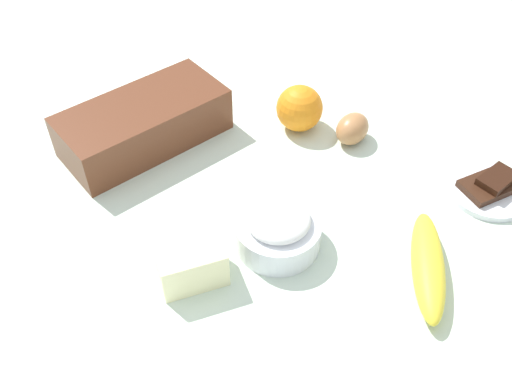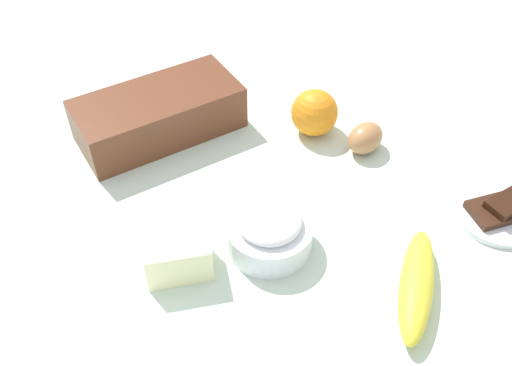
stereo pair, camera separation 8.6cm
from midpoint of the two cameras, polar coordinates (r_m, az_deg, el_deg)
The scene contains 8 objects.
ground_plane at distance 0.89m, azimuth 2.75°, elevation -2.41°, with size 2.40×2.40×0.02m, color silver.
loaf_pan at distance 0.99m, azimuth -7.32°, elevation 6.87°, with size 0.29×0.14×0.08m.
sugar_bowl at distance 0.81m, azimuth 4.41°, elevation -4.95°, with size 0.12×0.12×0.07m.
banana at distance 0.80m, azimuth 18.85°, elevation -9.81°, with size 0.19×0.04×0.04m, color yellow.
orange_fruit at distance 1.00m, azimuth 8.37°, elevation 6.91°, with size 0.08×0.08×0.08m, color orange.
butter_block at distance 0.78m, azimuth -4.77°, elevation -7.37°, with size 0.09×0.06×0.06m, color #F4EDB2.
egg_near_butter at distance 0.98m, azimuth 13.48°, elevation 4.27°, with size 0.05×0.05×0.07m, color #B07748.
chocolate_plate at distance 0.95m, azimuth 25.67°, elevation -2.78°, with size 0.13×0.13×0.03m.
Camera 2 is at (-0.34, -0.51, 0.64)m, focal length 39.79 mm.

